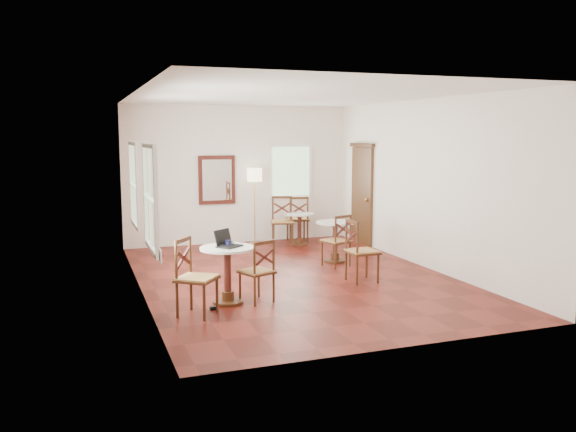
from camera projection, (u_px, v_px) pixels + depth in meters
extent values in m
plane|color=#5C170F|center=(294.00, 277.00, 9.92)|extent=(7.00, 7.00, 0.00)
cube|color=white|center=(239.00, 175.00, 12.97)|extent=(5.00, 0.02, 3.00)
cube|color=white|center=(406.00, 215.00, 6.45)|extent=(5.00, 0.02, 3.00)
cube|color=white|center=(138.00, 193.00, 8.87)|extent=(0.02, 7.00, 3.00)
cube|color=white|center=(425.00, 184.00, 10.55)|extent=(0.02, 7.00, 3.00)
cube|color=white|center=(294.00, 95.00, 9.51)|extent=(5.00, 7.00, 0.02)
cube|color=#4F3016|center=(362.00, 196.00, 12.84)|extent=(0.06, 0.90, 2.10)
cube|color=#442411|center=(362.00, 145.00, 12.68)|extent=(0.08, 1.02, 0.08)
sphere|color=#BF8C3F|center=(366.00, 200.00, 12.52)|extent=(0.07, 0.07, 0.07)
cube|color=#471913|center=(217.00, 180.00, 12.78)|extent=(0.80, 0.05, 1.05)
cube|color=white|center=(217.00, 180.00, 12.76)|extent=(0.64, 0.02, 0.88)
cube|color=white|center=(160.00, 256.00, 7.00)|extent=(0.02, 0.16, 0.16)
torus|color=red|center=(162.00, 256.00, 7.01)|extent=(0.02, 0.12, 0.12)
cube|color=white|center=(150.00, 198.00, 7.76)|extent=(0.06, 1.22, 1.42)
cube|color=white|center=(134.00, 185.00, 9.81)|extent=(0.06, 1.22, 1.42)
cube|color=white|center=(290.00, 171.00, 13.34)|extent=(1.02, 0.06, 1.22)
cylinder|color=#442411|center=(228.00, 302.00, 8.40)|extent=(0.44, 0.44, 0.04)
cylinder|color=#442411|center=(228.00, 296.00, 8.38)|extent=(0.18, 0.18, 0.13)
cylinder|color=#471913|center=(228.00, 273.00, 8.34)|extent=(0.10, 0.10, 0.66)
cylinder|color=#442411|center=(227.00, 252.00, 8.30)|extent=(0.15, 0.15, 0.07)
cylinder|color=silver|center=(227.00, 248.00, 8.29)|extent=(0.77, 0.77, 0.03)
cylinder|color=#442411|center=(335.00, 261.00, 11.14)|extent=(0.41, 0.41, 0.04)
cylinder|color=#442411|center=(335.00, 256.00, 11.13)|extent=(0.16, 0.16, 0.12)
cylinder|color=#471913|center=(335.00, 240.00, 11.09)|extent=(0.09, 0.09, 0.62)
cylinder|color=#442411|center=(335.00, 225.00, 11.05)|extent=(0.14, 0.14, 0.06)
cylinder|color=silver|center=(335.00, 222.00, 11.04)|extent=(0.72, 0.72, 0.03)
cylinder|color=#442411|center=(299.00, 244.00, 12.83)|extent=(0.37, 0.37, 0.04)
cylinder|color=#442411|center=(299.00, 241.00, 12.82)|extent=(0.15, 0.15, 0.11)
cylinder|color=#471913|center=(299.00, 228.00, 12.78)|extent=(0.08, 0.08, 0.56)
cylinder|color=#442411|center=(300.00, 216.00, 12.75)|extent=(0.13, 0.13, 0.06)
cylinder|color=silver|center=(300.00, 214.00, 12.74)|extent=(0.65, 0.65, 0.03)
cylinder|color=#442411|center=(259.00, 283.00, 8.69)|extent=(0.03, 0.03, 0.43)
cylinder|color=#442411|center=(274.00, 287.00, 8.44)|extent=(0.03, 0.03, 0.43)
cylinder|color=#442411|center=(240.00, 287.00, 8.47)|extent=(0.03, 0.03, 0.43)
cylinder|color=#442411|center=(255.00, 292.00, 8.21)|extent=(0.03, 0.03, 0.43)
cube|color=#442411|center=(257.00, 272.00, 8.42)|extent=(0.54, 0.54, 0.03)
cube|color=#AB7B45|center=(257.00, 271.00, 8.42)|extent=(0.52, 0.52, 0.04)
cylinder|color=#442411|center=(274.00, 256.00, 8.37)|extent=(0.03, 0.03, 0.47)
cylinder|color=#442411|center=(255.00, 260.00, 8.15)|extent=(0.03, 0.03, 0.47)
cube|color=#442411|center=(264.00, 243.00, 8.23)|extent=(0.35, 0.16, 0.05)
cube|color=#471913|center=(264.00, 257.00, 8.26)|extent=(0.29, 0.14, 0.21)
cube|color=#471913|center=(264.00, 257.00, 8.26)|extent=(0.29, 0.14, 0.21)
cylinder|color=#442411|center=(204.00, 303.00, 7.57)|extent=(0.04, 0.04, 0.48)
cylinder|color=#442411|center=(177.00, 300.00, 7.69)|extent=(0.04, 0.04, 0.48)
cylinder|color=#442411|center=(217.00, 295.00, 7.93)|extent=(0.04, 0.04, 0.48)
cylinder|color=#442411|center=(191.00, 292.00, 8.05)|extent=(0.04, 0.04, 0.48)
cube|color=#442411|center=(197.00, 279.00, 7.78)|extent=(0.67, 0.67, 0.03)
cube|color=#AB7B45|center=(197.00, 278.00, 7.77)|extent=(0.63, 0.63, 0.04)
cylinder|color=#442411|center=(176.00, 261.00, 7.62)|extent=(0.04, 0.04, 0.54)
cylinder|color=#442411|center=(190.00, 256.00, 7.98)|extent=(0.04, 0.04, 0.54)
cube|color=#442411|center=(183.00, 240.00, 7.77)|extent=(0.28, 0.35, 0.05)
cube|color=#471913|center=(183.00, 258.00, 7.80)|extent=(0.24, 0.29, 0.24)
cube|color=#471913|center=(183.00, 258.00, 7.80)|extent=(0.24, 0.29, 0.24)
cylinder|color=#442411|center=(337.00, 251.00, 11.00)|extent=(0.04, 0.04, 0.45)
cylinder|color=#442411|center=(350.00, 254.00, 10.72)|extent=(0.04, 0.04, 0.45)
cylinder|color=#442411|center=(322.00, 254.00, 10.78)|extent=(0.04, 0.04, 0.45)
cylinder|color=#442411|center=(335.00, 257.00, 10.50)|extent=(0.04, 0.04, 0.45)
cube|color=#442411|center=(336.00, 241.00, 10.72)|extent=(0.55, 0.55, 0.03)
cube|color=#AB7B45|center=(336.00, 241.00, 10.72)|extent=(0.53, 0.53, 0.04)
cylinder|color=#442411|center=(350.00, 229.00, 10.65)|extent=(0.04, 0.04, 0.50)
cylinder|color=#442411|center=(336.00, 230.00, 10.44)|extent=(0.04, 0.04, 0.50)
cube|color=#442411|center=(343.00, 217.00, 10.51)|extent=(0.37, 0.15, 0.05)
cube|color=#471913|center=(343.00, 229.00, 10.54)|extent=(0.31, 0.12, 0.22)
cube|color=#471913|center=(343.00, 229.00, 10.54)|extent=(0.31, 0.12, 0.22)
cylinder|color=#442411|center=(378.00, 269.00, 9.50)|extent=(0.04, 0.04, 0.48)
cylinder|color=#442411|center=(357.00, 270.00, 9.37)|extent=(0.04, 0.04, 0.48)
cylinder|color=#442411|center=(367.00, 264.00, 9.86)|extent=(0.04, 0.04, 0.48)
cylinder|color=#442411|center=(346.00, 266.00, 9.72)|extent=(0.04, 0.04, 0.48)
cube|color=#442411|center=(362.00, 252.00, 9.58)|extent=(0.48, 0.48, 0.03)
cube|color=#AB7B45|center=(362.00, 251.00, 9.58)|extent=(0.46, 0.46, 0.04)
cylinder|color=#442411|center=(357.00, 239.00, 9.30)|extent=(0.04, 0.04, 0.53)
cylinder|color=#442411|center=(346.00, 235.00, 9.65)|extent=(0.04, 0.04, 0.53)
cube|color=#442411|center=(352.00, 222.00, 9.44)|extent=(0.05, 0.41, 0.05)
cube|color=#471913|center=(352.00, 236.00, 9.47)|extent=(0.04, 0.35, 0.23)
cube|color=#471913|center=(352.00, 236.00, 9.47)|extent=(0.04, 0.35, 0.23)
cylinder|color=#442411|center=(304.00, 229.00, 13.49)|extent=(0.04, 0.04, 0.48)
cylinder|color=#442411|center=(308.00, 232.00, 13.11)|extent=(0.04, 0.04, 0.48)
cylinder|color=#442411|center=(288.00, 229.00, 13.43)|extent=(0.04, 0.04, 0.48)
cylinder|color=#442411|center=(290.00, 232.00, 13.05)|extent=(0.04, 0.04, 0.48)
cube|color=#442411|center=(297.00, 220.00, 13.24)|extent=(0.55, 0.55, 0.03)
cube|color=#AB7B45|center=(297.00, 219.00, 13.23)|extent=(0.52, 0.52, 0.04)
cylinder|color=#442411|center=(308.00, 209.00, 13.04)|extent=(0.04, 0.04, 0.54)
cylinder|color=#442411|center=(290.00, 209.00, 12.98)|extent=(0.04, 0.04, 0.54)
cube|color=#442411|center=(299.00, 198.00, 12.98)|extent=(0.41, 0.11, 0.05)
cube|color=#471913|center=(299.00, 208.00, 13.01)|extent=(0.35, 0.09, 0.24)
cube|color=#471913|center=(299.00, 208.00, 13.01)|extent=(0.35, 0.09, 0.24)
cylinder|color=#442411|center=(274.00, 236.00, 12.53)|extent=(0.04, 0.04, 0.50)
cylinder|color=#442411|center=(273.00, 233.00, 12.92)|extent=(0.04, 0.04, 0.50)
cylinder|color=#442411|center=(292.00, 235.00, 12.56)|extent=(0.04, 0.04, 0.50)
cylinder|color=#442411|center=(291.00, 232.00, 12.95)|extent=(0.04, 0.04, 0.50)
cube|color=#442411|center=(282.00, 222.00, 12.71)|extent=(0.60, 0.60, 0.03)
cube|color=#AB7B45|center=(282.00, 222.00, 12.70)|extent=(0.57, 0.57, 0.04)
cylinder|color=#442411|center=(273.00, 209.00, 12.85)|extent=(0.04, 0.04, 0.55)
cylinder|color=#442411|center=(291.00, 209.00, 12.88)|extent=(0.04, 0.04, 0.55)
cube|color=#442411|center=(282.00, 197.00, 12.83)|extent=(0.41, 0.15, 0.06)
cube|color=#471913|center=(282.00, 208.00, 12.86)|extent=(0.35, 0.12, 0.24)
cube|color=#471913|center=(282.00, 208.00, 12.86)|extent=(0.35, 0.12, 0.24)
cylinder|color=#BF8C3F|center=(255.00, 243.00, 12.94)|extent=(0.26, 0.26, 0.03)
cylinder|color=#BF8C3F|center=(255.00, 210.00, 12.84)|extent=(0.02, 0.02, 1.51)
cylinder|color=beige|center=(254.00, 175.00, 12.73)|extent=(0.32, 0.32, 0.28)
cube|color=black|center=(230.00, 246.00, 8.29)|extent=(0.41, 0.39, 0.02)
cube|color=black|center=(230.00, 245.00, 8.29)|extent=(0.30, 0.27, 0.00)
cube|color=black|center=(223.00, 237.00, 8.34)|extent=(0.30, 0.26, 0.22)
cube|color=silver|center=(223.00, 237.00, 8.34)|extent=(0.26, 0.22, 0.18)
ellipsoid|color=black|center=(223.00, 246.00, 8.26)|extent=(0.12, 0.09, 0.04)
cylinder|color=black|center=(228.00, 243.00, 8.30)|extent=(0.08, 0.08, 0.10)
torus|color=black|center=(231.00, 243.00, 8.31)|extent=(0.07, 0.01, 0.07)
cylinder|color=white|center=(230.00, 243.00, 8.28)|extent=(0.06, 0.06, 0.11)
cube|color=black|center=(214.00, 308.00, 8.09)|extent=(0.11, 0.07, 0.05)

